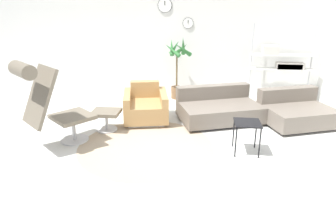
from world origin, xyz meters
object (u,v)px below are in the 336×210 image
at_px(shelf_unit, 283,61).
at_px(couch_second, 296,112).
at_px(side_table, 247,126).
at_px(ottoman, 106,116).
at_px(armchair_red, 146,107).
at_px(potted_plant, 177,68).
at_px(lounge_chair, 47,98).
at_px(couch_low, 218,109).

bearing_deg(shelf_unit, couch_second, -91.83).
bearing_deg(side_table, ottoman, 165.68).
distance_m(armchair_red, potted_plant, 1.59).
height_order(lounge_chair, ottoman, lounge_chair).
relative_size(lounge_chair, shelf_unit, 0.79).
height_order(armchair_red, potted_plant, potted_plant).
relative_size(lounge_chair, side_table, 2.83).
relative_size(ottoman, armchair_red, 0.47).
distance_m(couch_second, potted_plant, 2.69).
xyz_separation_m(armchair_red, shelf_unit, (2.80, 1.54, 0.65)).
relative_size(couch_low, potted_plant, 1.16).
relative_size(lounge_chair, armchair_red, 1.33).
xyz_separation_m(lounge_chair, side_table, (2.91, 0.16, -0.38)).
relative_size(armchair_red, side_table, 2.12).
bearing_deg(armchair_red, ottoman, 31.74).
bearing_deg(armchair_red, lounge_chair, 35.43).
distance_m(ottoman, armchair_red, 0.81).
height_order(ottoman, couch_low, couch_low).
bearing_deg(side_table, couch_low, 104.95).
bearing_deg(ottoman, couch_low, 19.42).
relative_size(couch_low, couch_second, 1.20).
xyz_separation_m(ottoman, shelf_unit, (3.39, 2.10, 0.64)).
bearing_deg(armchair_red, shelf_unit, -162.81).
bearing_deg(couch_low, couch_second, 159.36).
height_order(couch_low, couch_second, same).
bearing_deg(ottoman, shelf_unit, 31.72).
xyz_separation_m(lounge_chair, ottoman, (0.62, 0.74, -0.53)).
bearing_deg(potted_plant, shelf_unit, 2.49).
distance_m(ottoman, potted_plant, 2.31).
xyz_separation_m(armchair_red, couch_low, (1.36, 0.13, -0.04)).
bearing_deg(side_table, potted_plant, 115.30).
distance_m(lounge_chair, couch_second, 4.24).
height_order(lounge_chair, potted_plant, potted_plant).
height_order(ottoman, side_table, side_table).
bearing_deg(armchair_red, side_table, 134.57).
relative_size(ottoman, couch_second, 0.34).
relative_size(armchair_red, shelf_unit, 0.59).
xyz_separation_m(couch_low, side_table, (0.34, -1.27, 0.19)).
bearing_deg(lounge_chair, couch_low, 68.95).
bearing_deg(ottoman, armchair_red, 43.34).
bearing_deg(lounge_chair, shelf_unit, 75.15).
height_order(armchair_red, couch_second, armchair_red).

